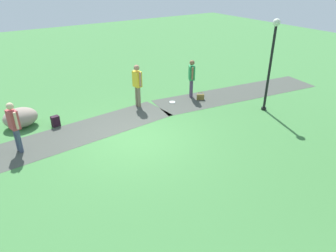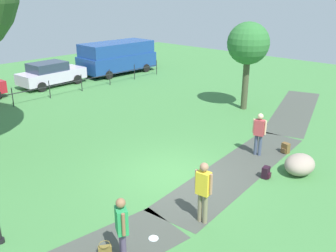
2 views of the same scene
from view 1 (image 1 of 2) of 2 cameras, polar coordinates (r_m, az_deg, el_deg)
ground_plane at (r=10.77m, az=-5.82°, el=-2.40°), size 48.00×48.00×0.00m
footpath_segment_near at (r=15.04m, az=12.56°, el=5.85°), size 8.17×2.87×0.01m
footpath_segment_mid at (r=11.40m, az=-17.84°, el=-1.86°), size 8.13×2.49×0.01m
lamp_post at (r=12.84m, az=18.24°, el=11.91°), size 0.28×0.28×3.58m
lawn_boulder at (r=12.63m, az=-25.16°, el=1.40°), size 1.20×0.96×0.70m
woman_with_handbag at (r=13.97m, az=4.29°, el=9.02°), size 0.38×0.47×1.68m
man_near_boulder at (r=12.97m, az=-5.58°, el=7.82°), size 0.29×0.52×1.77m
passerby_on_path at (r=10.67m, az=-26.09°, el=0.32°), size 0.32×0.51×1.66m
handbag_on_grass at (r=13.97m, az=5.89°, el=5.32°), size 0.38×0.38×0.31m
backpack_by_boulder at (r=12.22m, az=-19.72°, el=0.81°), size 0.30×0.29×0.40m
frisbee_on_grass at (r=13.65m, az=0.79°, el=4.35°), size 0.26×0.26×0.02m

